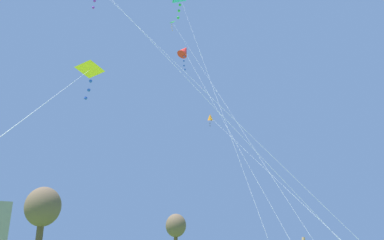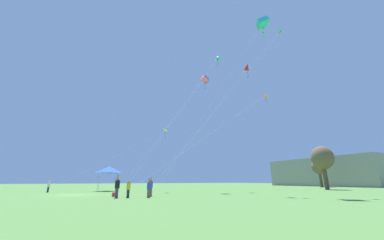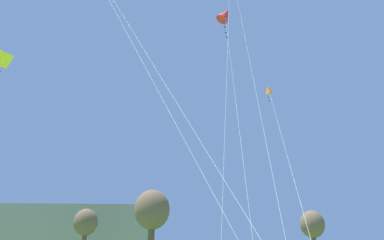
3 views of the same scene
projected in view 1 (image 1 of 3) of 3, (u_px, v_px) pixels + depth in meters
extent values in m
ellipsoid|color=brown|center=(176.00, 225.00, 53.75)|extent=(2.94, 2.94, 3.27)
ellipsoid|color=brown|center=(43.00, 207.00, 40.89)|extent=(3.85, 3.85, 4.28)
cylinder|color=silver|center=(51.00, 99.00, 7.58)|extent=(6.06, 14.64, 8.92)
pyramid|color=yellow|center=(90.00, 69.00, 16.40)|extent=(1.09, 0.94, 0.52)
sphere|color=blue|center=(91.00, 81.00, 16.15)|extent=(0.14, 0.14, 0.14)
sphere|color=blue|center=(89.00, 90.00, 16.11)|extent=(0.14, 0.14, 0.14)
sphere|color=blue|center=(86.00, 98.00, 15.96)|extent=(0.14, 0.14, 0.14)
cylinder|color=silver|center=(201.00, 87.00, 18.51)|extent=(7.11, 14.08, 18.10)
sphere|color=purple|center=(95.00, 1.00, 24.58)|extent=(0.18, 0.18, 0.18)
sphere|color=purple|center=(93.00, 8.00, 24.45)|extent=(0.18, 0.18, 0.18)
cylinder|color=silver|center=(211.00, 81.00, 25.02)|extent=(3.83, 14.31, 24.09)
cube|color=green|center=(179.00, 0.00, 35.32)|extent=(1.61, 1.86, 0.96)
sphere|color=green|center=(180.00, 5.00, 35.15)|extent=(0.25, 0.25, 0.25)
sphere|color=green|center=(179.00, 11.00, 34.86)|extent=(0.25, 0.25, 0.25)
sphere|color=green|center=(178.00, 18.00, 34.70)|extent=(0.25, 0.25, 0.25)
cylinder|color=silver|center=(266.00, 170.00, 21.31)|extent=(3.92, 15.52, 11.46)
cone|color=orange|center=(210.00, 117.00, 30.25)|extent=(0.71, 0.72, 0.63)
sphere|color=black|center=(211.00, 121.00, 30.13)|extent=(0.07, 0.07, 0.07)
sphere|color=black|center=(210.00, 123.00, 30.11)|extent=(0.07, 0.07, 0.07)
sphere|color=black|center=(210.00, 126.00, 30.10)|extent=(0.07, 0.07, 0.07)
cylinder|color=silver|center=(220.00, 96.00, 25.88)|extent=(3.01, 18.39, 22.88)
pyramid|color=green|center=(172.00, 22.00, 37.51)|extent=(0.58, 0.65, 0.29)
sphere|color=orange|center=(172.00, 24.00, 37.36)|extent=(0.08, 0.08, 0.08)
sphere|color=orange|center=(172.00, 26.00, 37.32)|extent=(0.08, 0.08, 0.08)
sphere|color=orange|center=(172.00, 28.00, 37.20)|extent=(0.08, 0.08, 0.08)
sphere|color=orange|center=(172.00, 30.00, 37.19)|extent=(0.08, 0.08, 0.08)
cylinder|color=silver|center=(148.00, 38.00, 20.89)|extent=(9.72, 18.19, 25.25)
cylinder|color=silver|center=(227.00, 128.00, 22.45)|extent=(1.72, 12.36, 16.63)
cone|color=red|center=(184.00, 51.00, 30.38)|extent=(1.25, 0.93, 1.23)
sphere|color=blue|center=(184.00, 57.00, 30.17)|extent=(0.13, 0.13, 0.13)
sphere|color=blue|center=(184.00, 61.00, 30.07)|extent=(0.13, 0.13, 0.13)
sphere|color=blue|center=(184.00, 66.00, 30.03)|extent=(0.13, 0.13, 0.13)
sphere|color=blue|center=(185.00, 69.00, 29.82)|extent=(0.13, 0.13, 0.13)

